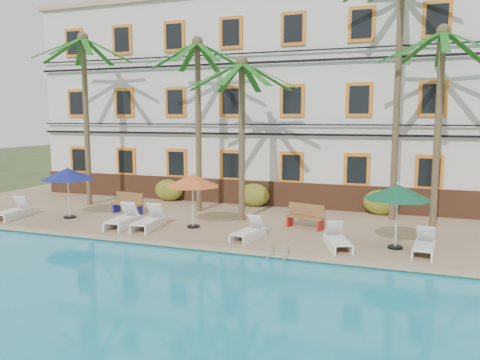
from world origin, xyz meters
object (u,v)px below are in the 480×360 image
at_px(umbrella_blue, 68,174).
at_px(lounger_c, 149,221).
at_px(lounger_a, 13,211).
at_px(lounger_e, 338,240).
at_px(lounger_f, 424,246).
at_px(umbrella_red, 193,181).
at_px(palm_e, 440,98).
at_px(pool_ladder, 279,257).
at_px(bench_right, 306,216).
at_px(palm_a, 85,95).
at_px(lounger_b, 123,219).
at_px(umbrella_green, 398,192).
at_px(palm_c, 242,114).
at_px(palm_d, 399,62).
at_px(bench_left, 128,203).
at_px(lounger_d, 249,231).
at_px(palm_b, 198,100).

distance_m(umbrella_blue, lounger_c, 4.51).
relative_size(lounger_a, lounger_e, 1.05).
height_order(lounger_c, lounger_f, lounger_c).
xyz_separation_m(umbrella_red, lounger_f, (8.30, -0.81, -1.57)).
height_order(palm_e, pool_ladder, palm_e).
xyz_separation_m(lounger_a, bench_right, (12.03, 2.36, 0.19)).
height_order(palm_a, lounger_c, palm_a).
relative_size(palm_a, lounger_b, 4.19).
height_order(palm_e, umbrella_green, palm_e).
distance_m(umbrella_red, pool_ladder, 5.26).
xyz_separation_m(umbrella_red, lounger_c, (-1.51, -0.72, -1.53)).
xyz_separation_m(palm_c, lounger_f, (6.96, -2.65, -4.11)).
bearing_deg(umbrella_blue, lounger_f, -2.58).
height_order(palm_d, bench_left, palm_d).
bearing_deg(umbrella_red, umbrella_blue, -178.21).
relative_size(lounger_d, pool_ladder, 2.33).
distance_m(palm_a, umbrella_blue, 4.60).
bearing_deg(palm_b, pool_ladder, -47.39).
bearing_deg(bench_right, lounger_b, -162.50).
relative_size(lounger_b, lounger_e, 1.08).
bearing_deg(umbrella_blue, lounger_c, -7.43).
xyz_separation_m(palm_a, umbrella_blue, (1.16, -2.88, -3.40)).
bearing_deg(bench_right, lounger_f, -27.32).
relative_size(umbrella_green, lounger_a, 1.14).
height_order(palm_a, umbrella_red, palm_a).
xyz_separation_m(palm_b, palm_d, (8.33, 1.05, 1.40)).
bearing_deg(lounger_e, lounger_a, 179.93).
distance_m(umbrella_red, umbrella_green, 7.46).
relative_size(palm_c, palm_d, 0.65).
distance_m(palm_c, lounger_b, 6.29).
bearing_deg(palm_d, umbrella_blue, -161.72).
xyz_separation_m(palm_d, lounger_a, (-15.10, -5.09, -6.12)).
distance_m(palm_e, umbrella_green, 4.87).
xyz_separation_m(umbrella_blue, umbrella_red, (5.70, 0.18, -0.04)).
relative_size(bench_right, pool_ladder, 2.11).
relative_size(palm_d, umbrella_blue, 4.65).
relative_size(palm_a, lounger_c, 4.19).
height_order(umbrella_red, lounger_f, umbrella_red).
bearing_deg(lounger_c, palm_e, 20.32).
height_order(palm_c, pool_ladder, palm_c).
distance_m(palm_e, lounger_e, 6.93).
relative_size(palm_a, lounger_d, 4.73).
bearing_deg(palm_c, palm_e, 9.44).
bearing_deg(lounger_c, palm_b, 84.20).
bearing_deg(umbrella_green, lounger_a, -178.00).
bearing_deg(lounger_e, palm_b, 149.15).
bearing_deg(lounger_b, umbrella_blue, 168.63).
xyz_separation_m(palm_d, palm_e, (1.53, -1.01, -1.47)).
distance_m(umbrella_blue, umbrella_red, 5.70).
relative_size(umbrella_green, lounger_d, 1.26).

